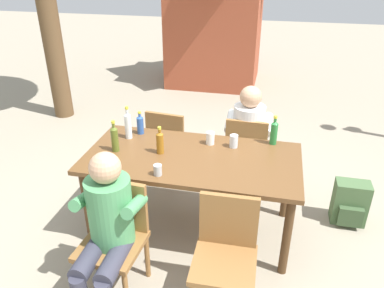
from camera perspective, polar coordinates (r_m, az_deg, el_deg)
The scene contains 18 objects.
ground_plane at distance 3.70m, azimuth 0.00°, elevation -12.42°, with size 24.00×24.00×0.00m, color gray.
dining_table at distance 3.30m, azimuth 0.00°, elevation -3.20°, with size 1.85×0.92×0.78m.
chair_near_left at distance 2.94m, azimuth -11.44°, elevation -12.99°, with size 0.47×0.47×0.87m.
chair_far_right at distance 4.01m, azimuth 8.21°, elevation -0.89°, with size 0.45×0.45×0.87m.
chair_far_left at distance 4.14m, azimuth -3.42°, elevation 0.32°, with size 0.48×0.48×0.87m.
chair_near_right at distance 2.76m, azimuth 5.12°, elevation -15.66°, with size 0.45×0.45×0.87m.
person_in_white_shirt at distance 2.76m, azimuth -12.77°, elevation -11.72°, with size 0.47×0.61×1.18m.
person_in_plaid_shirt at distance 4.03m, azimuth 8.54°, elevation 1.92°, with size 0.47×0.61×1.18m.
bottle_amber at distance 3.28m, azimuth -4.84°, elevation 0.35°, with size 0.06×0.06×0.25m.
bottle_blue at distance 3.65m, azimuth -7.83°, elevation 2.99°, with size 0.06×0.06×0.23m.
bottle_olive at distance 3.36m, azimuth -11.60°, elevation 0.88°, with size 0.06×0.06×0.29m.
bottle_clear at distance 3.57m, azimuth -9.64°, elevation 2.91°, with size 0.06×0.06×0.32m.
bottle_green at distance 3.49m, azimuth 12.28°, elevation 1.79°, with size 0.06×0.06×0.28m.
cup_white at distance 3.44m, azimuth 2.78°, elevation 0.89°, with size 0.08×0.08×0.12m, color white.
cup_steel at distance 2.99m, azimuth -5.20°, elevation -3.93°, with size 0.07×0.07×0.09m, color #B2B7BC.
cup_glass at distance 3.40m, azimuth 6.33°, elevation 0.43°, with size 0.07×0.07×0.12m, color silver.
backpack_by_near_side at distance 3.93m, azimuth 22.75°, elevation -8.31°, with size 0.32×0.24×0.44m.
brick_kiosk at distance 7.45m, azimuth 3.61°, elevation 19.32°, with size 1.90×1.72×2.52m.
Camera 1 is at (0.63, -2.77, 2.37)m, focal length 35.32 mm.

